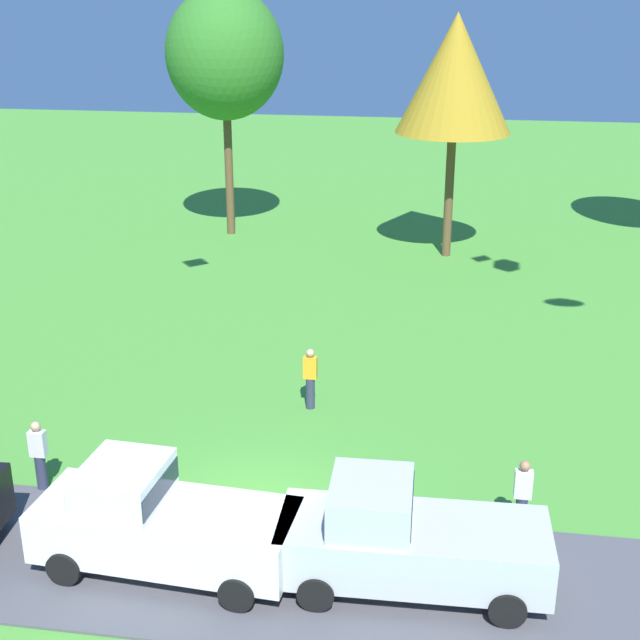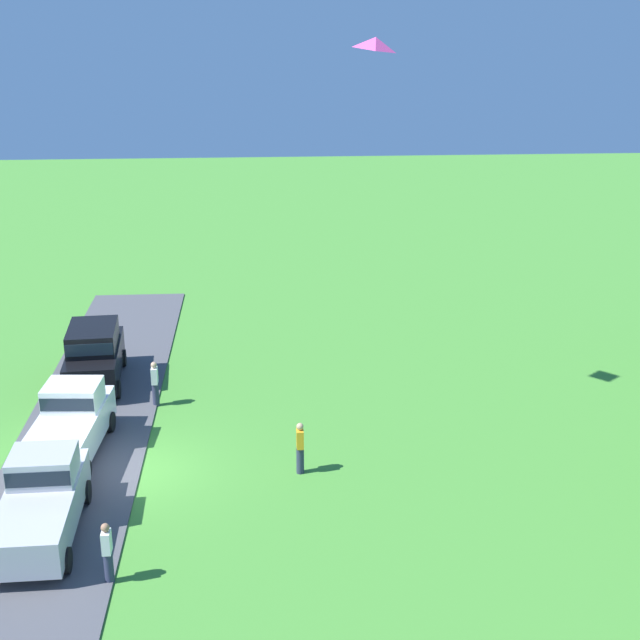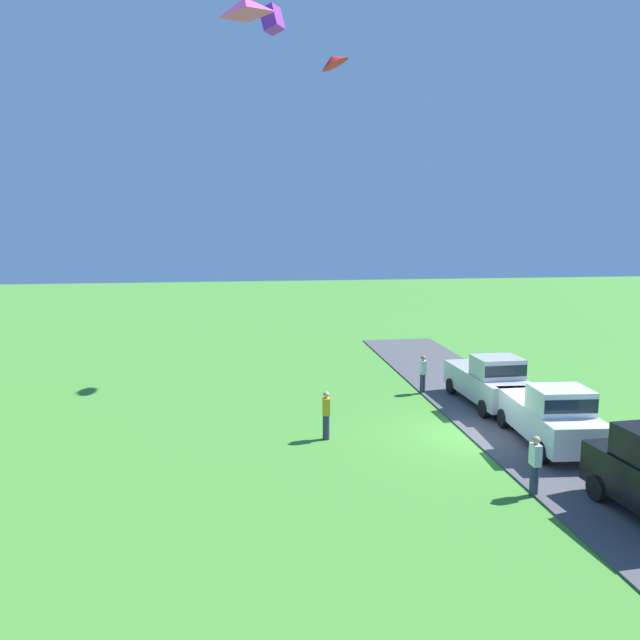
{
  "view_description": "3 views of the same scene",
  "coord_description": "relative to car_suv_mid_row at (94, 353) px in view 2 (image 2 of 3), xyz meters",
  "views": [
    {
      "loc": [
        3.95,
        -16.09,
        10.73
      ],
      "look_at": [
        0.55,
        5.54,
        2.38
      ],
      "focal_mm": 50.0,
      "sensor_mm": 36.0,
      "label": 1
    },
    {
      "loc": [
        24.93,
        4.07,
        13.86
      ],
      "look_at": [
        -0.76,
        5.81,
        4.66
      ],
      "focal_mm": 50.0,
      "sensor_mm": 36.0,
      "label": 2
    },
    {
      "loc": [
        -20.2,
        8.18,
        7.46
      ],
      "look_at": [
        0.64,
        5.29,
        4.16
      ],
      "focal_mm": 35.0,
      "sensor_mm": 36.0,
      "label": 3
    }
  ],
  "objects": [
    {
      "name": "ground_plane",
      "position": [
        7.03,
        2.39,
        -1.3
      ],
      "size": [
        120.0,
        120.0,
        0.0
      ],
      "primitive_type": "plane",
      "color": "#478E33"
    },
    {
      "name": "pavement_strip",
      "position": [
        7.03,
        0.32,
        -1.27
      ],
      "size": [
        36.0,
        4.4,
        0.06
      ],
      "primitive_type": "cube",
      "color": "#4C4C51",
      "rests_on": "ground"
    },
    {
      "name": "car_suv_mid_row",
      "position": [
        0.0,
        0.0,
        0.0
      ],
      "size": [
        4.72,
        2.31,
        2.28
      ],
      "color": "black",
      "rests_on": "ground"
    },
    {
      "name": "car_pickup_by_flagpole",
      "position": [
        5.62,
        0.17,
        -0.19
      ],
      "size": [
        5.12,
        2.32,
        2.14
      ],
      "color": "white",
      "rests_on": "ground"
    },
    {
      "name": "car_pickup_far_end",
      "position": [
        10.33,
        0.31,
        -0.19
      ],
      "size": [
        5.05,
        2.16,
        2.14
      ],
      "color": "#B7B7BC",
      "rests_on": "ground"
    },
    {
      "name": "person_on_lawn",
      "position": [
        12.63,
        2.43,
        -0.42
      ],
      "size": [
        0.36,
        0.24,
        1.71
      ],
      "color": "#2D334C",
      "rests_on": "ground"
    },
    {
      "name": "person_beside_suv",
      "position": [
        2.12,
        2.5,
        -0.42
      ],
      "size": [
        0.36,
        0.24,
        1.71
      ],
      "color": "#2D334C",
      "rests_on": "ground"
    },
    {
      "name": "person_watching_sky",
      "position": [
        7.39,
        7.51,
        -0.42
      ],
      "size": [
        0.36,
        0.24,
        1.71
      ],
      "color": "#2D334C",
      "rests_on": "ground"
    },
    {
      "name": "kite_diamond_topmost",
      "position": [
        3.02,
        10.17,
        11.35
      ],
      "size": [
        0.89,
        1.1,
        0.53
      ],
      "primitive_type": "pyramid",
      "rotation": [
        -0.14,
        0.0,
        6.24
      ],
      "color": "#EA4C9E"
    }
  ]
}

